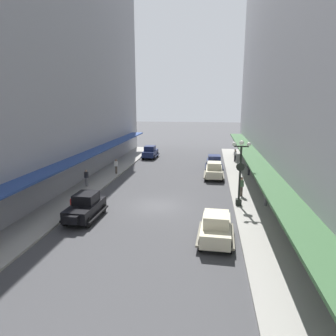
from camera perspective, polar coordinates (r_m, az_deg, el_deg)
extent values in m
plane|color=#424244|center=(24.51, -1.97, -7.13)|extent=(200.00, 200.00, 0.00)
cube|color=#99968E|center=(26.77, -18.08, -5.88)|extent=(3.00, 60.00, 0.15)
cube|color=#99968E|center=(24.40, 15.81, -7.52)|extent=(3.00, 60.00, 0.15)
cube|color=#939399|center=(27.29, -25.66, 21.61)|extent=(2.50, 60.00, 26.19)
cube|color=navy|center=(26.30, -19.68, 0.28)|extent=(1.80, 54.00, 0.16)
cube|color=#939399|center=(24.20, 25.03, 24.56)|extent=(2.50, 60.00, 27.47)
cube|color=#335933|center=(23.68, 17.67, -0.86)|extent=(1.80, 54.00, 0.16)
cube|color=black|center=(22.43, -15.31, -7.47)|extent=(1.76, 3.93, 0.80)
cube|color=black|center=(22.41, -15.16, -5.45)|extent=(1.47, 1.72, 0.70)
cube|color=#8C9EA8|center=(22.41, -15.16, -5.45)|extent=(1.39, 1.69, 0.42)
cube|color=black|center=(20.63, -17.74, -9.27)|extent=(0.94, 0.38, 0.52)
cube|color=black|center=(22.18, -12.99, -8.45)|extent=(0.30, 3.51, 0.12)
cube|color=black|center=(22.94, -17.45, -8.01)|extent=(0.30, 3.51, 0.12)
cylinder|color=black|center=(21.10, -14.73, -9.89)|extent=(0.23, 0.68, 0.68)
cylinder|color=black|center=(21.77, -18.68, -9.44)|extent=(0.23, 0.68, 0.68)
cylinder|color=black|center=(23.45, -12.07, -7.45)|extent=(0.23, 0.68, 0.68)
cylinder|color=black|center=(24.06, -15.70, -7.13)|extent=(0.23, 0.68, 0.68)
cube|color=#19234C|center=(37.28, 8.65, 0.76)|extent=(1.79, 3.94, 0.80)
cube|color=#19234C|center=(36.89, 8.70, 1.82)|extent=(1.48, 1.73, 0.70)
cube|color=#8C9EA8|center=(36.89, 8.70, 1.82)|extent=(1.41, 1.70, 0.42)
cube|color=#19234C|center=(39.35, 8.55, 1.45)|extent=(0.94, 0.38, 0.52)
cube|color=black|center=(37.32, 7.17, 0.31)|extent=(0.32, 3.51, 0.12)
cube|color=black|center=(37.39, 10.09, 0.24)|extent=(0.32, 3.51, 0.12)
cylinder|color=black|center=(38.67, 7.37, 0.62)|extent=(0.24, 0.69, 0.68)
cylinder|color=black|center=(38.73, 9.76, 0.55)|extent=(0.24, 0.69, 0.68)
cylinder|color=black|center=(36.00, 7.41, -0.27)|extent=(0.24, 0.69, 0.68)
cylinder|color=black|center=(36.07, 9.98, -0.34)|extent=(0.24, 0.69, 0.68)
cube|color=beige|center=(18.63, 8.99, -11.37)|extent=(1.85, 3.96, 0.80)
cube|color=beige|center=(18.11, 9.06, -9.52)|extent=(1.50, 1.75, 0.70)
cube|color=#8C9EA8|center=(18.11, 9.06, -9.52)|extent=(1.43, 1.72, 0.42)
cube|color=beige|center=(20.58, 9.15, -8.86)|extent=(0.95, 0.40, 0.52)
cube|color=#6D6856|center=(18.79, 6.00, -12.13)|extent=(0.37, 3.52, 0.12)
cube|color=#6D6856|center=(18.77, 11.93, -12.37)|extent=(0.37, 3.52, 0.12)
cylinder|color=black|center=(20.06, 6.71, -10.75)|extent=(0.25, 0.69, 0.68)
cylinder|color=black|center=(20.05, 11.40, -10.94)|extent=(0.25, 0.69, 0.68)
cylinder|color=black|center=(17.59, 6.12, -14.23)|extent=(0.25, 0.69, 0.68)
cylinder|color=black|center=(17.57, 11.55, -14.45)|extent=(0.25, 0.69, 0.68)
cube|color=beige|center=(33.16, 8.64, -0.70)|extent=(1.72, 3.91, 0.80)
cube|color=beige|center=(32.76, 8.69, 0.47)|extent=(1.45, 1.71, 0.70)
cube|color=#8C9EA8|center=(32.76, 8.69, 0.47)|extent=(1.38, 1.67, 0.42)
cube|color=beige|center=(35.23, 8.64, 0.16)|extent=(0.94, 0.37, 0.52)
cube|color=#6D6856|center=(33.24, 6.99, -1.19)|extent=(0.26, 3.51, 0.12)
cube|color=#6D6856|center=(33.26, 10.26, -1.29)|extent=(0.26, 3.51, 0.12)
cylinder|color=black|center=(34.58, 7.28, -0.80)|extent=(0.22, 0.68, 0.68)
cylinder|color=black|center=(34.60, 9.95, -0.88)|extent=(0.22, 0.68, 0.68)
cylinder|color=black|center=(31.93, 7.18, -1.91)|extent=(0.22, 0.68, 0.68)
cylinder|color=black|center=(31.95, 10.07, -2.00)|extent=(0.22, 0.68, 0.68)
cube|color=#19234C|center=(44.66, -3.35, 2.82)|extent=(1.74, 3.92, 0.80)
cube|color=#19234C|center=(44.30, -3.43, 3.72)|extent=(1.46, 1.71, 0.70)
cube|color=#8C9EA8|center=(44.30, -3.43, 3.72)|extent=(1.39, 1.68, 0.42)
cube|color=#19234C|center=(46.71, -2.81, 3.31)|extent=(0.94, 0.37, 0.52)
cube|color=black|center=(44.92, -4.53, 2.44)|extent=(0.28, 3.51, 0.12)
cube|color=black|center=(44.53, -2.15, 2.38)|extent=(0.28, 3.51, 0.12)
cylinder|color=black|center=(46.22, -3.98, 2.63)|extent=(0.23, 0.68, 0.68)
cylinder|color=black|center=(45.89, -2.01, 2.58)|extent=(0.23, 0.68, 0.68)
cylinder|color=black|center=(43.60, -4.75, 2.02)|extent=(0.23, 0.68, 0.68)
cylinder|color=black|center=(43.26, -2.67, 1.97)|extent=(0.23, 0.68, 0.68)
cube|color=black|center=(24.81, 13.12, -6.24)|extent=(0.44, 0.44, 0.50)
cylinder|color=black|center=(24.17, 13.39, -0.95)|extent=(0.16, 0.16, 4.20)
cube|color=black|center=(23.78, 13.65, 3.97)|extent=(1.10, 0.10, 0.10)
sphere|color=white|center=(23.71, 12.35, 4.45)|extent=(0.32, 0.32, 0.32)
sphere|color=white|center=(23.82, 14.99, 4.35)|extent=(0.32, 0.32, 0.32)
sphere|color=white|center=(23.74, 13.68, 4.64)|extent=(0.36, 0.36, 0.36)
cylinder|color=black|center=(24.06, 13.45, 0.20)|extent=(0.64, 0.18, 0.64)
cylinder|color=silver|center=(24.16, 13.43, 0.25)|extent=(0.56, 0.02, 0.56)
cylinder|color=#B21E19|center=(24.52, -17.66, -6.50)|extent=(0.24, 0.24, 0.70)
sphere|color=#B21E19|center=(24.40, -17.72, -5.67)|extent=(0.20, 0.20, 0.20)
cylinder|color=#2D2D33|center=(42.32, 12.47, 1.77)|extent=(0.24, 0.24, 0.85)
cube|color=white|center=(42.20, 12.51, 2.71)|extent=(0.36, 0.22, 0.56)
sphere|color=tan|center=(42.14, 12.54, 3.25)|extent=(0.22, 0.22, 0.22)
cylinder|color=black|center=(42.12, 12.55, 3.41)|extent=(0.28, 0.28, 0.04)
cylinder|color=#2D2D33|center=(34.91, 14.94, -0.60)|extent=(0.24, 0.24, 0.85)
cube|color=#26262D|center=(34.76, 15.01, 0.53)|extent=(0.36, 0.22, 0.56)
sphere|color=tan|center=(34.68, 15.04, 1.17)|extent=(0.22, 0.22, 0.22)
cylinder|color=slate|center=(25.22, 17.89, -5.80)|extent=(0.24, 0.24, 0.85)
cube|color=white|center=(25.02, 18.00, -4.26)|extent=(0.36, 0.22, 0.56)
sphere|color=tan|center=(24.91, 18.06, -3.38)|extent=(0.22, 0.22, 0.22)
cylinder|color=black|center=(24.88, 18.08, -3.12)|extent=(0.28, 0.28, 0.04)
cylinder|color=#4C4238|center=(27.09, 13.61, -4.28)|extent=(0.24, 0.24, 0.85)
cube|color=#4C724C|center=(26.90, 13.68, -2.84)|extent=(0.36, 0.22, 0.56)
sphere|color=tan|center=(26.80, 13.73, -2.01)|extent=(0.22, 0.22, 0.22)
cylinder|color=black|center=(26.77, 13.74, -1.77)|extent=(0.28, 0.28, 0.04)
cylinder|color=slate|center=(30.37, -15.05, -2.54)|extent=(0.24, 0.24, 0.85)
cube|color=#26262D|center=(30.20, -15.12, -1.25)|extent=(0.36, 0.22, 0.56)
sphere|color=beige|center=(30.11, -15.16, -0.51)|extent=(0.22, 0.22, 0.22)
cylinder|color=#4C4238|center=(34.96, -9.71, -0.34)|extent=(0.24, 0.24, 0.85)
cube|color=white|center=(34.81, -9.75, 0.79)|extent=(0.36, 0.22, 0.56)
sphere|color=#9E7051|center=(34.74, -9.78, 1.44)|extent=(0.22, 0.22, 0.22)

